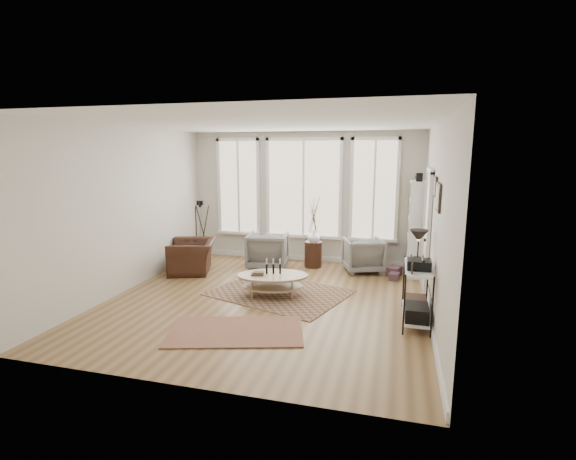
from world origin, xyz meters
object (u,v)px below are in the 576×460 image
(coffee_table, at_px, (272,279))
(side_table, at_px, (313,233))
(armchair_right, at_px, (363,255))
(bookcase, at_px, (416,228))
(armchair_left, at_px, (268,250))
(accent_chair, at_px, (192,256))
(low_shelf, at_px, (417,288))

(coffee_table, relative_size, side_table, 0.87)
(armchair_right, distance_m, side_table, 1.15)
(armchair_right, bearing_deg, bookcase, 165.45)
(armchair_left, height_order, side_table, side_table)
(bookcase, distance_m, armchair_left, 3.10)
(bookcase, relative_size, coffee_table, 1.51)
(armchair_left, distance_m, armchair_right, 2.01)
(armchair_left, relative_size, accent_chair, 0.84)
(coffee_table, distance_m, armchair_right, 2.38)
(armchair_left, bearing_deg, low_shelf, 135.31)
(coffee_table, bearing_deg, low_shelf, -12.01)
(armchair_right, height_order, side_table, side_table)
(low_shelf, relative_size, armchair_left, 1.54)
(coffee_table, xyz_separation_m, armchair_right, (1.39, 1.94, 0.05))
(bookcase, distance_m, armchair_right, 1.19)
(coffee_table, bearing_deg, accent_chair, 153.75)
(bookcase, bearing_deg, armchair_left, -173.52)
(low_shelf, relative_size, side_table, 0.83)
(bookcase, relative_size, low_shelf, 1.58)
(armchair_left, height_order, accent_chair, armchair_left)
(bookcase, height_order, armchair_right, bookcase)
(bookcase, height_order, side_table, bookcase)
(low_shelf, xyz_separation_m, coffee_table, (-2.36, 0.50, -0.21))
(coffee_table, relative_size, armchair_left, 1.61)
(low_shelf, height_order, armchair_right, low_shelf)
(bookcase, height_order, coffee_table, bookcase)
(bookcase, xyz_separation_m, low_shelf, (-0.06, -2.52, -0.44))
(side_table, height_order, accent_chair, side_table)
(coffee_table, distance_m, armchair_left, 1.79)
(low_shelf, height_order, side_table, side_table)
(bookcase, distance_m, side_table, 2.11)
(bookcase, distance_m, low_shelf, 2.56)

